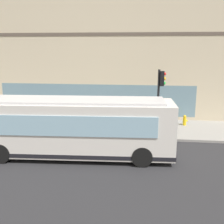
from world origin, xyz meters
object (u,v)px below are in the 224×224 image
object	(u,v)px
city_bus_nearside	(76,128)
pedestrian_near_building_entrance	(169,112)
pedestrian_near_hydrant	(43,111)
newspaper_vending_box	(123,121)
fire_hydrant	(185,120)
traffic_light_near_corner	(160,90)

from	to	relation	value
city_bus_nearside	pedestrian_near_building_entrance	distance (m)	7.95
pedestrian_near_hydrant	newspaper_vending_box	world-z (taller)	pedestrian_near_hydrant
city_bus_nearside	pedestrian_near_building_entrance	xyz separation A→B (m)	(5.97, -5.25, -0.37)
fire_hydrant	pedestrian_near_building_entrance	size ratio (longest dim) A/B	0.41
city_bus_nearside	newspaper_vending_box	size ratio (longest dim) A/B	11.29
city_bus_nearside	pedestrian_near_hydrant	distance (m)	6.25
pedestrian_near_hydrant	traffic_light_near_corner	bearing A→B (deg)	-99.90
pedestrian_near_hydrant	newspaper_vending_box	size ratio (longest dim) A/B	1.96
traffic_light_near_corner	fire_hydrant	xyz separation A→B (m)	(2.61, -1.95, -2.54)
pedestrian_near_building_entrance	newspaper_vending_box	bearing A→B (deg)	103.11
city_bus_nearside	fire_hydrant	world-z (taller)	city_bus_nearside
city_bus_nearside	pedestrian_near_building_entrance	world-z (taller)	city_bus_nearside
newspaper_vending_box	fire_hydrant	bearing A→B (deg)	-77.08
city_bus_nearside	pedestrian_near_hydrant	bearing A→B (deg)	36.01
city_bus_nearside	fire_hydrant	xyz separation A→B (m)	(6.23, -6.44, -1.04)
pedestrian_near_hydrant	pedestrian_near_building_entrance	bearing A→B (deg)	-84.10
pedestrian_near_hydrant	newspaper_vending_box	bearing A→B (deg)	-88.22
fire_hydrant	pedestrian_near_hydrant	size ratio (longest dim) A/B	0.42
traffic_light_near_corner	pedestrian_near_building_entrance	world-z (taller)	traffic_light_near_corner
pedestrian_near_building_entrance	traffic_light_near_corner	bearing A→B (deg)	161.99
fire_hydrant	pedestrian_near_building_entrance	xyz separation A→B (m)	(-0.26, 1.19, 0.67)
fire_hydrant	pedestrian_near_building_entrance	distance (m)	1.39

